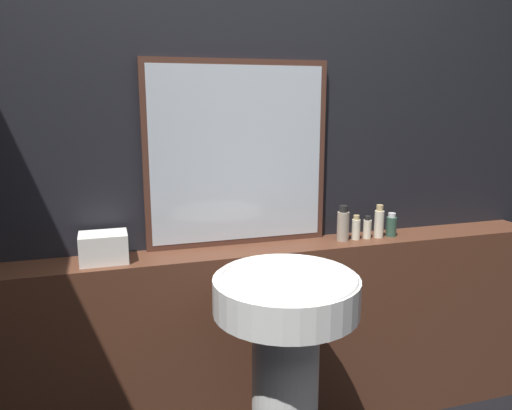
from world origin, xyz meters
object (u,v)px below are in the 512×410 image
object	(u,v)px
conditioner_bottle	(356,228)
lotion_bottle	(367,228)
hand_soap_bottle	(391,225)
pedestal_sink	(285,362)
body_wash_bottle	(379,222)
mirror	(238,155)
shampoo_bottle	(343,224)
towel_stack	(104,248)

from	to	relation	value
conditioner_bottle	lotion_bottle	bearing A→B (deg)	0.00
conditioner_bottle	hand_soap_bottle	distance (m)	0.19
pedestal_sink	body_wash_bottle	size ratio (longest dim) A/B	6.14
mirror	shampoo_bottle	xyz separation A→B (m)	(0.47, -0.09, -0.32)
mirror	towel_stack	world-z (taller)	mirror
mirror	lotion_bottle	world-z (taller)	mirror
towel_stack	shampoo_bottle	xyz separation A→B (m)	(1.05, 0.00, 0.02)
body_wash_bottle	hand_soap_bottle	world-z (taller)	body_wash_bottle
mirror	pedestal_sink	bearing A→B (deg)	-87.72
shampoo_bottle	lotion_bottle	xyz separation A→B (m)	(0.12, 0.00, -0.03)
towel_stack	lotion_bottle	xyz separation A→B (m)	(1.17, 0.00, -0.01)
shampoo_bottle	conditioner_bottle	distance (m)	0.07
mirror	conditioner_bottle	distance (m)	0.65
mirror	towel_stack	xyz separation A→B (m)	(-0.58, -0.09, -0.34)
lotion_bottle	hand_soap_bottle	bearing A→B (deg)	-0.00
mirror	conditioner_bottle	world-z (taller)	mirror
conditioner_bottle	shampoo_bottle	bearing A→B (deg)	180.00
conditioner_bottle	body_wash_bottle	bearing A→B (deg)	0.00
shampoo_bottle	hand_soap_bottle	size ratio (longest dim) A/B	1.46
pedestal_sink	towel_stack	bearing A→B (deg)	141.99
shampoo_bottle	pedestal_sink	bearing A→B (deg)	-133.82
towel_stack	conditioner_bottle	distance (m)	1.11
towel_stack	shampoo_bottle	distance (m)	1.05
pedestal_sink	lotion_bottle	world-z (taller)	lotion_bottle
hand_soap_bottle	lotion_bottle	bearing A→B (deg)	180.00
pedestal_sink	mirror	world-z (taller)	mirror
towel_stack	shampoo_bottle	size ratio (longest dim) A/B	1.14
mirror	shampoo_bottle	distance (m)	0.58
body_wash_bottle	hand_soap_bottle	distance (m)	0.07
mirror	body_wash_bottle	world-z (taller)	mirror
lotion_bottle	hand_soap_bottle	world-z (taller)	hand_soap_bottle
pedestal_sink	lotion_bottle	xyz separation A→B (m)	(0.57, 0.47, 0.33)
pedestal_sink	shampoo_bottle	xyz separation A→B (m)	(0.45, 0.47, 0.36)
shampoo_bottle	lotion_bottle	distance (m)	0.13
conditioner_bottle	towel_stack	bearing A→B (deg)	180.00
shampoo_bottle	conditioner_bottle	bearing A→B (deg)	0.00
towel_stack	mirror	bearing A→B (deg)	8.85
shampoo_bottle	lotion_bottle	size ratio (longest dim) A/B	1.53
body_wash_bottle	mirror	bearing A→B (deg)	172.22
hand_soap_bottle	mirror	bearing A→B (deg)	172.93
shampoo_bottle	body_wash_bottle	bearing A→B (deg)	0.00
pedestal_sink	body_wash_bottle	world-z (taller)	body_wash_bottle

